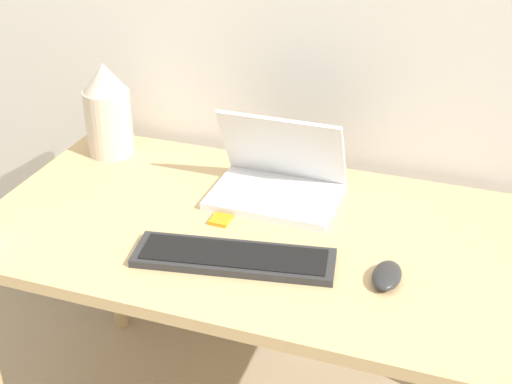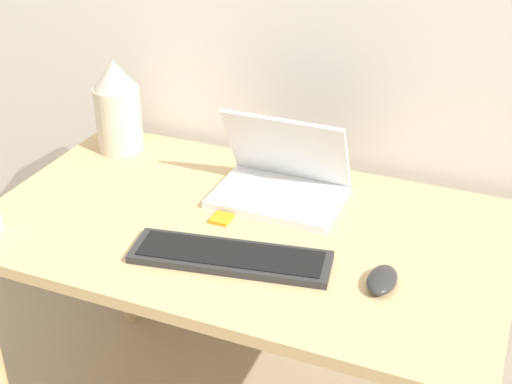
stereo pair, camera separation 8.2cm
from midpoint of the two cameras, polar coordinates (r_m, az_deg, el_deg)
desk at (r=1.78m, az=-2.29°, el=-4.92°), size 1.27×0.74×0.72m
laptop at (r=1.83m, az=0.48°, el=1.01°), size 0.32×0.23×0.22m
keyboard at (r=1.60m, az=-3.24°, el=-5.28°), size 0.47×0.20×0.02m
mouse at (r=1.55m, az=8.93°, el=-6.64°), size 0.06×0.11×0.03m
vase at (r=2.08m, az=-12.90°, el=6.40°), size 0.13×0.13×0.27m
mp3_player at (r=1.75m, az=-4.18°, el=-2.24°), size 0.05×0.05×0.01m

